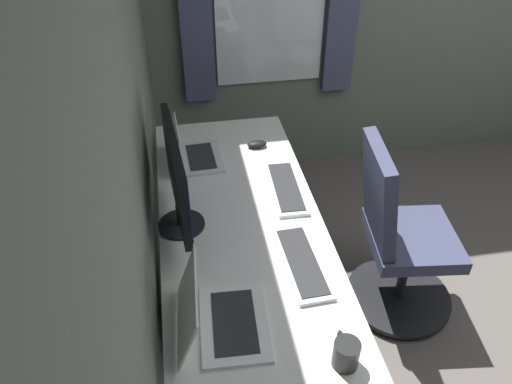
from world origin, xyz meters
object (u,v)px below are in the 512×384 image
monitor_primary (177,177)px  laptop_leftmost (216,317)px  drawer_pedestal (248,339)px  coffee_mug (346,353)px  office_chair (398,240)px  keyboard_spare (286,188)px  laptop_left (190,152)px  keyboard_main (302,262)px  mouse_main (257,144)px

monitor_primary → laptop_leftmost: 0.60m
drawer_pedestal → coffee_mug: bearing=-149.5°
laptop_leftmost → coffee_mug: laptop_leftmost is taller
monitor_primary → office_chair: bearing=-88.6°
drawer_pedestal → office_chair: 0.90m
drawer_pedestal → coffee_mug: 0.66m
drawer_pedestal → keyboard_spare: 0.71m
coffee_mug → monitor_primary: bearing=31.8°
laptop_left → office_chair: bearing=-116.2°
monitor_primary → coffee_mug: size_ratio=4.56×
keyboard_spare → coffee_mug: 0.95m
laptop_left → office_chair: size_ratio=0.33×
laptop_left → keyboard_main: 0.90m
monitor_primary → coffee_mug: 0.93m
drawer_pedestal → laptop_left: (0.85, 0.16, 0.43)m
laptop_leftmost → office_chair: (0.58, -0.96, -0.33)m
office_chair → monitor_primary: bearing=91.4°
laptop_leftmost → mouse_main: size_ratio=3.47×
keyboard_main → office_chair: (0.34, -0.59, -0.28)m
mouse_main → keyboard_spare: bearing=-170.1°
drawer_pedestal → laptop_leftmost: laptop_leftmost is taller
laptop_leftmost → laptop_left: laptop_leftmost is taller
office_chair → drawer_pedestal: bearing=114.6°
keyboard_main → coffee_mug: 0.46m
drawer_pedestal → laptop_left: 0.97m
keyboard_main → mouse_main: (0.89, 0.02, 0.01)m
laptop_leftmost → keyboard_spare: laptop_leftmost is taller
coffee_mug → office_chair: 1.03m
laptop_leftmost → laptop_left: size_ratio=1.14×
drawer_pedestal → keyboard_spare: (0.52, -0.27, 0.39)m
monitor_primary → keyboard_spare: monitor_primary is taller
keyboard_main → keyboard_spare: bearing=-5.3°
laptop_left → coffee_mug: size_ratio=2.52×
laptop_left → monitor_primary: bearing=172.1°
drawer_pedestal → laptop_leftmost: bearing=146.0°
laptop_leftmost → coffee_mug: (-0.22, -0.39, -0.00)m
drawer_pedestal → laptop_left: bearing=10.5°
drawer_pedestal → keyboard_spare: size_ratio=1.64×
laptop_left → keyboard_spare: (-0.33, -0.43, -0.04)m
monitor_primary → keyboard_spare: size_ratio=1.36×
drawer_pedestal → mouse_main: mouse_main is taller
drawer_pedestal → coffee_mug: (-0.42, -0.25, 0.43)m
laptop_left → coffee_mug: bearing=-162.3°
keyboard_main → mouse_main: bearing=1.5°
laptop_leftmost → laptop_left: bearing=0.9°
laptop_left → mouse_main: 0.37m
drawer_pedestal → keyboard_main: keyboard_main is taller
keyboard_main → office_chair: bearing=-60.1°
drawer_pedestal → monitor_primary: bearing=33.2°
keyboard_spare → monitor_primary: bearing=109.5°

